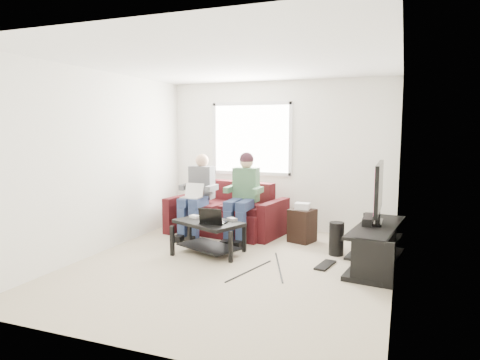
% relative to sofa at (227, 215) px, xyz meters
% --- Properties ---
extents(floor, '(4.50, 4.50, 0.00)m').
position_rel_sofa_xyz_m(floor, '(0.72, -1.63, -0.32)').
color(floor, beige).
rests_on(floor, ground).
extents(ceiling, '(4.50, 4.50, 0.00)m').
position_rel_sofa_xyz_m(ceiling, '(0.72, -1.63, 2.28)').
color(ceiling, white).
rests_on(ceiling, wall_back).
extents(wall_back, '(4.50, 0.00, 4.50)m').
position_rel_sofa_xyz_m(wall_back, '(0.72, 0.62, 0.98)').
color(wall_back, white).
rests_on(wall_back, floor).
extents(wall_front, '(4.50, 0.00, 4.50)m').
position_rel_sofa_xyz_m(wall_front, '(0.72, -3.88, 0.98)').
color(wall_front, white).
rests_on(wall_front, floor).
extents(wall_left, '(0.00, 4.50, 4.50)m').
position_rel_sofa_xyz_m(wall_left, '(-1.28, -1.63, 0.98)').
color(wall_left, white).
rests_on(wall_left, floor).
extents(wall_right, '(0.00, 4.50, 4.50)m').
position_rel_sofa_xyz_m(wall_right, '(2.72, -1.63, 0.98)').
color(wall_right, white).
rests_on(wall_right, floor).
extents(window, '(1.48, 0.04, 1.28)m').
position_rel_sofa_xyz_m(window, '(0.22, 0.60, 1.28)').
color(window, white).
rests_on(window, wall_back).
extents(sofa, '(1.99, 1.12, 0.86)m').
position_rel_sofa_xyz_m(sofa, '(0.00, 0.00, 0.00)').
color(sofa, '#401011').
rests_on(sofa, floor).
extents(person_left, '(0.40, 0.71, 1.36)m').
position_rel_sofa_xyz_m(person_left, '(-0.40, -0.33, 0.43)').
color(person_left, navy).
rests_on(person_left, sofa).
extents(person_right, '(0.40, 0.71, 1.40)m').
position_rel_sofa_xyz_m(person_right, '(0.40, -0.31, 0.49)').
color(person_right, navy).
rests_on(person_right, sofa).
extents(laptop_silver, '(0.37, 0.30, 0.24)m').
position_rel_sofa_xyz_m(laptop_silver, '(-0.40, -0.53, 0.41)').
color(laptop_silver, silver).
rests_on(laptop_silver, person_left).
extents(coffee_table, '(1.10, 0.91, 0.48)m').
position_rel_sofa_xyz_m(coffee_table, '(0.22, -1.23, 0.03)').
color(coffee_table, black).
rests_on(coffee_table, floor).
extents(laptop_black, '(0.42, 0.38, 0.24)m').
position_rel_sofa_xyz_m(laptop_black, '(0.34, -1.31, 0.28)').
color(laptop_black, black).
rests_on(laptop_black, coffee_table).
extents(controller_a, '(0.16, 0.13, 0.04)m').
position_rel_sofa_xyz_m(controller_a, '(-0.06, -1.11, 0.18)').
color(controller_a, silver).
rests_on(controller_a, coffee_table).
extents(controller_b, '(0.16, 0.13, 0.04)m').
position_rel_sofa_xyz_m(controller_b, '(0.12, -1.05, 0.18)').
color(controller_b, black).
rests_on(controller_b, coffee_table).
extents(controller_c, '(0.17, 0.15, 0.04)m').
position_rel_sofa_xyz_m(controller_c, '(0.52, -1.08, 0.18)').
color(controller_c, gray).
rests_on(controller_c, coffee_table).
extents(tv_stand, '(0.70, 1.67, 0.53)m').
position_rel_sofa_xyz_m(tv_stand, '(2.49, -0.92, -0.08)').
color(tv_stand, black).
rests_on(tv_stand, floor).
extents(tv, '(0.12, 1.10, 0.81)m').
position_rel_sofa_xyz_m(tv, '(2.49, -0.82, 0.67)').
color(tv, black).
rests_on(tv, tv_stand).
extents(soundbar, '(0.12, 0.50, 0.10)m').
position_rel_sofa_xyz_m(soundbar, '(2.37, -0.82, 0.26)').
color(soundbar, black).
rests_on(soundbar, tv_stand).
extents(drink_cup, '(0.08, 0.08, 0.12)m').
position_rel_sofa_xyz_m(drink_cup, '(2.44, -0.29, 0.27)').
color(drink_cup, '#9D6744').
rests_on(drink_cup, tv_stand).
extents(console_white, '(0.30, 0.22, 0.06)m').
position_rel_sofa_xyz_m(console_white, '(2.49, -1.32, -0.01)').
color(console_white, silver).
rests_on(console_white, tv_stand).
extents(console_grey, '(0.34, 0.26, 0.08)m').
position_rel_sofa_xyz_m(console_grey, '(2.49, -0.62, 0.00)').
color(console_grey, gray).
rests_on(console_grey, tv_stand).
extents(console_black, '(0.38, 0.30, 0.07)m').
position_rel_sofa_xyz_m(console_black, '(2.49, -0.97, -0.00)').
color(console_black, black).
rests_on(console_black, tv_stand).
extents(subwoofer, '(0.21, 0.21, 0.47)m').
position_rel_sofa_xyz_m(subwoofer, '(1.93, -0.64, -0.08)').
color(subwoofer, black).
rests_on(subwoofer, floor).
extents(keyboard_floor, '(0.23, 0.47, 0.02)m').
position_rel_sofa_xyz_m(keyboard_floor, '(1.87, -1.19, -0.31)').
color(keyboard_floor, black).
rests_on(keyboard_floor, floor).
extents(end_table, '(0.35, 0.35, 0.62)m').
position_rel_sofa_xyz_m(end_table, '(1.32, -0.11, -0.04)').
color(end_table, black).
rests_on(end_table, floor).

